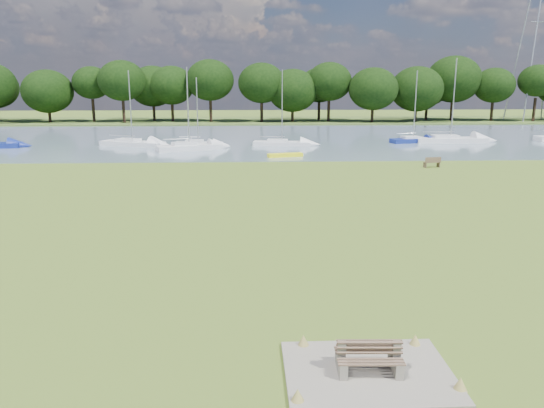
{
  "coord_description": "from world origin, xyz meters",
  "views": [
    {
      "loc": [
        -2.96,
        -25.94,
        7.23
      ],
      "look_at": [
        -1.9,
        -2.0,
        1.65
      ],
      "focal_mm": 35.0,
      "sensor_mm": 36.0,
      "label": 1
    }
  ],
  "objects_px": {
    "sailboat_2": "(198,142)",
    "sailboat_4": "(132,142)",
    "bench_pair": "(369,358)",
    "sailboat_5": "(188,145)",
    "riverbank_bench": "(432,162)",
    "kayak": "(285,155)",
    "sailboat_7": "(450,138)",
    "sailboat_0": "(281,142)",
    "sailboat_1": "(413,139)"
  },
  "relations": [
    {
      "from": "riverbank_bench",
      "to": "kayak",
      "type": "bearing_deg",
      "value": 140.13
    },
    {
      "from": "kayak",
      "to": "sailboat_4",
      "type": "bearing_deg",
      "value": 134.45
    },
    {
      "from": "sailboat_4",
      "to": "sailboat_5",
      "type": "bearing_deg",
      "value": -10.39
    },
    {
      "from": "bench_pair",
      "to": "sailboat_2",
      "type": "bearing_deg",
      "value": 102.58
    },
    {
      "from": "kayak",
      "to": "sailboat_2",
      "type": "bearing_deg",
      "value": 120.98
    },
    {
      "from": "bench_pair",
      "to": "sailboat_4",
      "type": "relative_size",
      "value": 0.2
    },
    {
      "from": "kayak",
      "to": "sailboat_7",
      "type": "xyz_separation_m",
      "value": [
        20.54,
        11.52,
        0.34
      ]
    },
    {
      "from": "sailboat_7",
      "to": "sailboat_4",
      "type": "bearing_deg",
      "value": -176.43
    },
    {
      "from": "bench_pair",
      "to": "sailboat_0",
      "type": "relative_size",
      "value": 0.2
    },
    {
      "from": "kayak",
      "to": "bench_pair",
      "type": "bearing_deg",
      "value": -106.2
    },
    {
      "from": "riverbank_bench",
      "to": "sailboat_1",
      "type": "height_order",
      "value": "sailboat_1"
    },
    {
      "from": "riverbank_bench",
      "to": "sailboat_5",
      "type": "distance_m",
      "value": 25.16
    },
    {
      "from": "bench_pair",
      "to": "sailboat_5",
      "type": "height_order",
      "value": "sailboat_5"
    },
    {
      "from": "sailboat_0",
      "to": "sailboat_7",
      "type": "height_order",
      "value": "sailboat_7"
    },
    {
      "from": "sailboat_1",
      "to": "bench_pair",
      "type": "bearing_deg",
      "value": -123.18
    },
    {
      "from": "kayak",
      "to": "sailboat_5",
      "type": "distance_m",
      "value": 11.29
    },
    {
      "from": "sailboat_0",
      "to": "sailboat_5",
      "type": "xyz_separation_m",
      "value": [
        -10.09,
        -3.86,
        0.1
      ]
    },
    {
      "from": "sailboat_7",
      "to": "riverbank_bench",
      "type": "bearing_deg",
      "value": -113.88
    },
    {
      "from": "bench_pair",
      "to": "riverbank_bench",
      "type": "height_order",
      "value": "bench_pair"
    },
    {
      "from": "sailboat_7",
      "to": "sailboat_5",
      "type": "bearing_deg",
      "value": -167.81
    },
    {
      "from": "sailboat_2",
      "to": "sailboat_7",
      "type": "height_order",
      "value": "sailboat_7"
    },
    {
      "from": "kayak",
      "to": "sailboat_0",
      "type": "bearing_deg",
      "value": 73.45
    },
    {
      "from": "kayak",
      "to": "sailboat_1",
      "type": "bearing_deg",
      "value": 20.08
    },
    {
      "from": "riverbank_bench",
      "to": "sailboat_2",
      "type": "xyz_separation_m",
      "value": [
        -21.36,
        15.57,
        0.04
      ]
    },
    {
      "from": "riverbank_bench",
      "to": "sailboat_1",
      "type": "relative_size",
      "value": 0.18
    },
    {
      "from": "sailboat_1",
      "to": "sailboat_4",
      "type": "xyz_separation_m",
      "value": [
        -32.77,
        -1.63,
        -0.04
      ]
    },
    {
      "from": "sailboat_0",
      "to": "sailboat_2",
      "type": "height_order",
      "value": "sailboat_0"
    },
    {
      "from": "sailboat_0",
      "to": "sailboat_1",
      "type": "xyz_separation_m",
      "value": [
        15.81,
        2.11,
        0.07
      ]
    },
    {
      "from": "bench_pair",
      "to": "riverbank_bench",
      "type": "xyz_separation_m",
      "value": [
        12.7,
        32.22,
        -0.0
      ]
    },
    {
      "from": "sailboat_0",
      "to": "sailboat_1",
      "type": "distance_m",
      "value": 15.95
    },
    {
      "from": "bench_pair",
      "to": "sailboat_4",
      "type": "height_order",
      "value": "sailboat_4"
    },
    {
      "from": "riverbank_bench",
      "to": "kayak",
      "type": "height_order",
      "value": "riverbank_bench"
    },
    {
      "from": "sailboat_0",
      "to": "sailboat_5",
      "type": "height_order",
      "value": "sailboat_5"
    },
    {
      "from": "sailboat_5",
      "to": "sailboat_4",
      "type": "bearing_deg",
      "value": 125.65
    },
    {
      "from": "sailboat_2",
      "to": "sailboat_4",
      "type": "bearing_deg",
      "value": -178.59
    },
    {
      "from": "sailboat_2",
      "to": "bench_pair",
      "type": "bearing_deg",
      "value": -71.21
    },
    {
      "from": "sailboat_1",
      "to": "sailboat_7",
      "type": "relative_size",
      "value": 0.86
    },
    {
      "from": "bench_pair",
      "to": "sailboat_7",
      "type": "height_order",
      "value": "sailboat_7"
    },
    {
      "from": "kayak",
      "to": "sailboat_2",
      "type": "height_order",
      "value": "sailboat_2"
    },
    {
      "from": "sailboat_4",
      "to": "sailboat_2",
      "type": "bearing_deg",
      "value": 14.79
    },
    {
      "from": "kayak",
      "to": "sailboat_2",
      "type": "relative_size",
      "value": 0.46
    },
    {
      "from": "riverbank_bench",
      "to": "sailboat_4",
      "type": "xyz_separation_m",
      "value": [
        -28.88,
        16.51,
        0.05
      ]
    },
    {
      "from": "riverbank_bench",
      "to": "sailboat_7",
      "type": "relative_size",
      "value": 0.16
    },
    {
      "from": "sailboat_1",
      "to": "sailboat_4",
      "type": "relative_size",
      "value": 1.0
    },
    {
      "from": "kayak",
      "to": "sailboat_4",
      "type": "relative_size",
      "value": 0.41
    },
    {
      "from": "bench_pair",
      "to": "sailboat_2",
      "type": "relative_size",
      "value": 0.22
    },
    {
      "from": "sailboat_5",
      "to": "riverbank_bench",
      "type": "bearing_deg",
      "value": -51.0
    },
    {
      "from": "riverbank_bench",
      "to": "sailboat_2",
      "type": "bearing_deg",
      "value": 133.16
    },
    {
      "from": "sailboat_4",
      "to": "sailboat_5",
      "type": "xyz_separation_m",
      "value": [
        6.86,
        -4.33,
        0.06
      ]
    },
    {
      "from": "sailboat_1",
      "to": "sailboat_0",
      "type": "bearing_deg",
      "value": 172.65
    }
  ]
}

